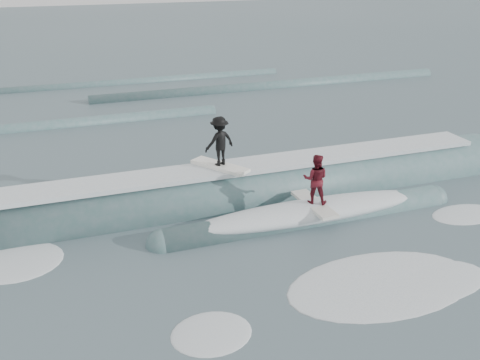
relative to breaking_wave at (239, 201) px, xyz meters
name	(u,v)px	position (x,y,z in m)	size (l,w,h in m)	color
ground	(274,255)	(-0.23, -3.44, -0.04)	(160.00, 160.00, 0.00)	#3D5459
breaking_wave	(239,201)	(0.00, 0.00, 0.00)	(22.07, 3.89, 2.22)	#3B6362
surfer_black	(220,144)	(-0.55, 0.28, 1.93)	(1.57, 1.97, 1.67)	white
surfer_red	(315,183)	(1.70, -1.92, 1.17)	(0.93, 2.02, 1.63)	silver
whitewater	(335,274)	(0.87, -4.79, -0.04)	(15.47, 6.45, 0.10)	white
far_swells	(153,99)	(-0.05, 14.21, -0.04)	(38.13, 8.65, 0.80)	#3B6362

